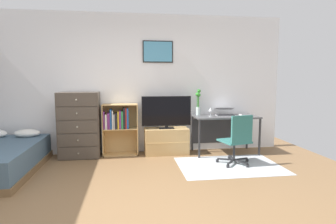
{
  "coord_description": "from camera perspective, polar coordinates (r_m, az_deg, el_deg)",
  "views": [
    {
      "loc": [
        -0.04,
        -3.12,
        1.44
      ],
      "look_at": [
        0.62,
        1.5,
        0.9
      ],
      "focal_mm": 29.91,
      "sensor_mm": 36.0,
      "label": 1
    }
  ],
  "objects": [
    {
      "name": "desk",
      "position": [
        5.65,
        11.29,
        -1.98
      ],
      "size": [
        1.23,
        0.62,
        0.74
      ],
      "color": "#4C4C4F",
      "rests_on": "ground_plane"
    },
    {
      "name": "television",
      "position": [
        5.36,
        -0.3,
        -0.06
      ],
      "size": [
        0.95,
        0.16,
        0.62
      ],
      "color": "black",
      "rests_on": "tv_stand"
    },
    {
      "name": "wall_back_with_posters",
      "position": [
        5.56,
        -7.7,
        5.68
      ],
      "size": [
        6.12,
        0.09,
        2.7
      ],
      "color": "white",
      "rests_on": "ground_plane"
    },
    {
      "name": "laptop",
      "position": [
        5.62,
        11.54,
        -0.01
      ],
      "size": [
        0.42,
        0.44,
        0.16
      ],
      "rotation": [
        0.0,
        0.0,
        -0.11
      ],
      "color": "#B7B7BC",
      "rests_on": "desk"
    },
    {
      "name": "computer_mouse",
      "position": [
        5.61,
        14.53,
        -0.59
      ],
      "size": [
        0.06,
        0.1,
        0.03
      ],
      "primitive_type": "ellipsoid",
      "color": "silver",
      "rests_on": "desk"
    },
    {
      "name": "tv_stand",
      "position": [
        5.47,
        -0.33,
        -5.92
      ],
      "size": [
        0.84,
        0.41,
        0.5
      ],
      "color": "tan",
      "rests_on": "ground_plane"
    },
    {
      "name": "ground_plane",
      "position": [
        3.44,
        -7.08,
        -18.19
      ],
      "size": [
        7.2,
        7.2,
        0.0
      ],
      "primitive_type": "plane",
      "color": "brown"
    },
    {
      "name": "bamboo_vase",
      "position": [
        5.56,
        6.19,
        2.14
      ],
      "size": [
        0.1,
        0.09,
        0.51
      ],
      "color": "silver",
      "rests_on": "desk"
    },
    {
      "name": "office_chair",
      "position": [
        4.85,
        13.98,
        -5.27
      ],
      "size": [
        0.58,
        0.57,
        0.86
      ],
      "rotation": [
        0.0,
        0.0,
        0.24
      ],
      "color": "#232326",
      "rests_on": "ground_plane"
    },
    {
      "name": "area_rug",
      "position": [
        4.89,
        12.39,
        -10.61
      ],
      "size": [
        1.7,
        1.2,
        0.01
      ],
      "primitive_type": "cube",
      "color": "#B2B7BC",
      "rests_on": "ground_plane"
    },
    {
      "name": "bookshelf",
      "position": [
        5.41,
        -10.02,
        -2.56
      ],
      "size": [
        0.66,
        0.3,
        0.98
      ],
      "color": "tan",
      "rests_on": "ground_plane"
    },
    {
      "name": "dresser",
      "position": [
        5.42,
        -17.59,
        -2.54
      ],
      "size": [
        0.73,
        0.46,
        1.21
      ],
      "color": "#4C4238",
      "rests_on": "ground_plane"
    },
    {
      "name": "wine_glass",
      "position": [
        5.37,
        8.64,
        0.49
      ],
      "size": [
        0.07,
        0.07,
        0.18
      ],
      "color": "silver",
      "rests_on": "desk"
    }
  ]
}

